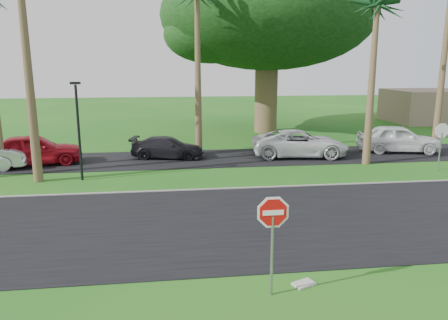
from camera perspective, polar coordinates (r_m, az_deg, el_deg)
ground at (r=13.68m, az=1.09°, el=-11.08°), size 120.00×120.00×0.00m
road at (r=15.51m, az=-0.01°, el=-8.10°), size 120.00×8.00×0.02m
parking_strip at (r=25.55m, az=-3.05°, el=0.20°), size 120.00×5.00×0.02m
curb at (r=19.32m, az=-1.56°, el=-3.82°), size 120.00×0.12×0.06m
stop_sign_near at (r=10.37m, az=6.38°, el=-8.50°), size 1.05×0.07×2.62m
stop_sign_far at (r=24.94m, az=26.52°, el=2.70°), size 1.05×0.07×2.62m
palm_right_near at (r=25.03m, az=19.37°, el=18.13°), size 5.00×5.00×9.50m
canopy_tree at (r=35.44m, az=5.73°, el=18.15°), size 16.50×16.50×13.12m
streetlight_right at (r=21.48m, az=-18.49°, el=4.36°), size 0.45×0.25×4.64m
building_far at (r=46.46m, az=26.63°, el=6.36°), size 10.00×6.00×3.00m
car_red at (r=25.92m, az=-23.56°, el=1.22°), size 5.29×3.04×1.69m
car_dark at (r=25.77m, az=-7.37°, el=1.61°), size 4.52×2.55×1.24m
car_minivan at (r=26.30m, az=9.89°, el=2.11°), size 5.91×3.27×1.57m
car_pickup at (r=29.32m, az=21.83°, el=2.59°), size 5.28×3.01×1.69m
utility_slab at (r=11.64m, az=10.39°, el=-15.62°), size 0.64×0.54×0.06m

